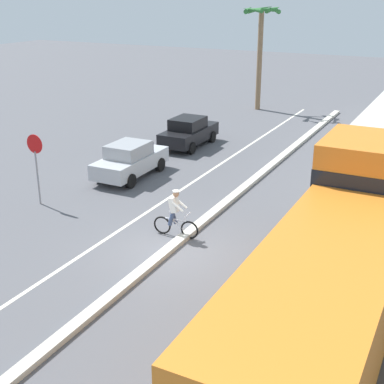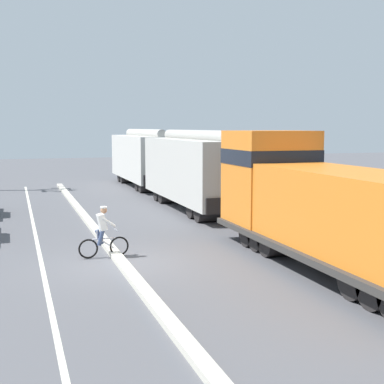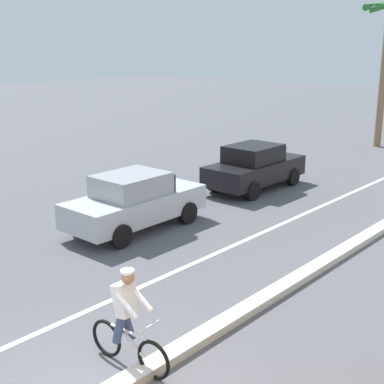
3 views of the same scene
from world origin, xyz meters
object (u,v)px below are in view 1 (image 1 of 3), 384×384
stop_sign (36,156)px  palm_tree_near (261,33)px  parked_car_black (189,132)px  parked_car_silver (130,160)px  cyclist (175,215)px  locomotive (340,271)px

stop_sign → palm_tree_near: 21.60m
parked_car_black → parked_car_silver: bearing=-90.0°
parked_car_black → cyclist: 11.59m
locomotive → stop_sign: locomotive is taller
parked_car_silver → palm_tree_near: palm_tree_near is taller
stop_sign → parked_car_black: bearing=82.3°
parked_car_silver → cyclist: cyclist is taller
parked_car_silver → stop_sign: (-1.39, -4.49, 1.21)m
parked_car_silver → stop_sign: size_ratio=1.47×
locomotive → parked_car_silver: bearing=144.9°
stop_sign → palm_tree_near: size_ratio=0.40×
stop_sign → parked_car_silver: bearing=72.8°
cyclist → parked_car_black: bearing=115.2°
locomotive → palm_tree_near: size_ratio=1.61×
parked_car_silver → stop_sign: stop_sign is taller
palm_tree_near → parked_car_silver: bearing=-89.7°
locomotive → cyclist: size_ratio=6.77×
cyclist → palm_tree_near: (-5.03, 21.48, 4.52)m
locomotive → palm_tree_near: (-11.32, 24.70, 3.55)m
parked_car_black → stop_sign: size_ratio=1.46×
locomotive → parked_car_silver: (-11.22, 7.88, -0.98)m
stop_sign → palm_tree_near: (1.29, 21.30, 3.32)m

